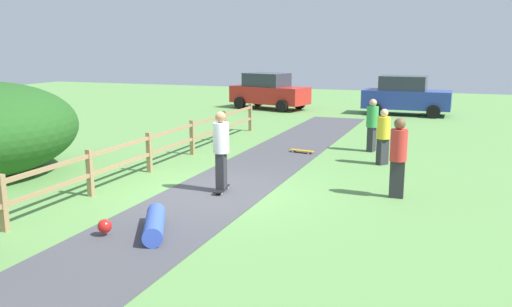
% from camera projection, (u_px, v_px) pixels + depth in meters
% --- Properties ---
extents(ground_plane, '(60.00, 60.00, 0.00)m').
position_uv_depth(ground_plane, '(217.00, 193.00, 12.87)').
color(ground_plane, '#60934C').
extents(asphalt_path, '(2.40, 28.00, 0.02)m').
position_uv_depth(asphalt_path, '(217.00, 192.00, 12.87)').
color(asphalt_path, '#47474C').
rests_on(asphalt_path, ground_plane).
extents(wooden_fence, '(0.12, 18.12, 1.10)m').
position_uv_depth(wooden_fence, '(122.00, 157.00, 13.63)').
color(wooden_fence, '#997A51').
rests_on(wooden_fence, ground_plane).
extents(skater_riding, '(0.43, 0.82, 1.91)m').
position_uv_depth(skater_riding, '(221.00, 147.00, 12.67)').
color(skater_riding, black).
rests_on(skater_riding, asphalt_path).
extents(skater_fallen, '(1.44, 1.54, 0.36)m').
position_uv_depth(skater_fallen, '(151.00, 224.00, 10.00)').
color(skater_fallen, blue).
rests_on(skater_fallen, asphalt_path).
extents(skateboard_loose, '(0.82, 0.34, 0.08)m').
position_uv_depth(skateboard_loose, '(302.00, 151.00, 17.45)').
color(skateboard_loose, '#BF8C19').
rests_on(skateboard_loose, asphalt_path).
extents(bystander_red, '(0.39, 0.39, 1.84)m').
position_uv_depth(bystander_red, '(398.00, 154.00, 12.26)').
color(bystander_red, '#2D2D33').
rests_on(bystander_red, ground_plane).
extents(bystander_green, '(0.46, 0.46, 1.72)m').
position_uv_depth(bystander_green, '(372.00, 123.00, 17.61)').
color(bystander_green, '#2D2D33').
rests_on(bystander_green, ground_plane).
extents(bystander_yellow, '(0.53, 0.53, 1.63)m').
position_uv_depth(bystander_yellow, '(383.00, 134.00, 15.70)').
color(bystander_yellow, '#2D2D33').
rests_on(bystander_yellow, ground_plane).
extents(parked_car_blue, '(4.23, 2.05, 1.92)m').
position_uv_depth(parked_car_blue, '(406.00, 95.00, 26.75)').
color(parked_car_blue, '#283D99').
rests_on(parked_car_blue, ground_plane).
extents(parked_car_red, '(4.49, 2.77, 1.92)m').
position_uv_depth(parked_car_red, '(269.00, 91.00, 29.21)').
color(parked_car_red, red).
rests_on(parked_car_red, ground_plane).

